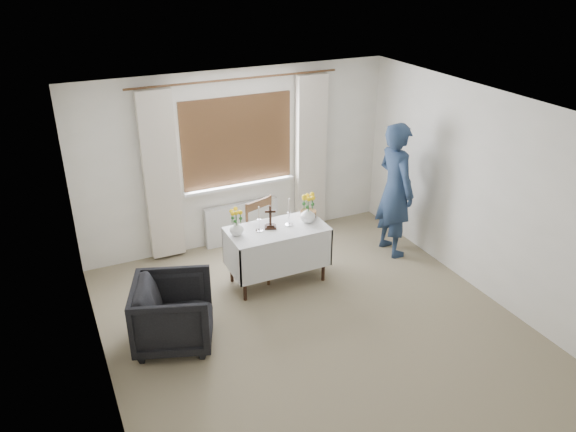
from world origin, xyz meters
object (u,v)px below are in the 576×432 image
at_px(flower_vase_left, 237,228).
at_px(flower_vase_right, 308,215).
at_px(armchair, 174,313).
at_px(altar_table, 277,255).
at_px(wooden_cross, 270,217).
at_px(wooden_chair, 269,239).
at_px(person, 395,190).

bearing_deg(flower_vase_left, flower_vase_right, -2.78).
distance_m(armchair, flower_vase_right, 2.12).
relative_size(altar_table, wooden_cross, 4.05).
xyz_separation_m(altar_table, flower_vase_left, (-0.51, 0.05, 0.47)).
height_order(wooden_chair, flower_vase_right, wooden_chair).
height_order(armchair, wooden_cross, wooden_cross).
xyz_separation_m(wooden_cross, flower_vase_right, (0.50, -0.04, -0.05)).
xyz_separation_m(person, flower_vase_left, (-2.30, -0.01, -0.09)).
relative_size(wooden_chair, wooden_cross, 3.29).
xyz_separation_m(wooden_chair, wooden_cross, (-0.06, -0.18, 0.41)).
distance_m(altar_table, armchair, 1.66).
distance_m(wooden_chair, armchair, 1.75).
bearing_deg(flower_vase_left, armchair, -144.21).
height_order(flower_vase_left, flower_vase_right, flower_vase_right).
height_order(altar_table, person, person).
bearing_deg(person, flower_vase_right, 92.34).
height_order(altar_table, armchair, altar_table).
bearing_deg(person, flower_vase_left, 90.25).
bearing_deg(flower_vase_right, flower_vase_left, 177.22).
relative_size(person, wooden_cross, 6.14).
bearing_deg(flower_vase_left, person, 0.23).
height_order(armchair, flower_vase_right, flower_vase_right).
relative_size(wooden_chair, flower_vase_left, 5.56).
height_order(wooden_cross, flower_vase_right, wooden_cross).
distance_m(altar_table, flower_vase_right, 0.65).
bearing_deg(person, wooden_cross, 90.63).
distance_m(armchair, person, 3.43).
xyz_separation_m(wooden_chair, armchair, (-1.50, -0.89, -0.13)).
bearing_deg(wooden_cross, flower_vase_right, 16.40).
xyz_separation_m(altar_table, wooden_cross, (-0.07, 0.04, 0.53)).
height_order(wooden_chair, flower_vase_left, wooden_chair).
height_order(person, flower_vase_right, person).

